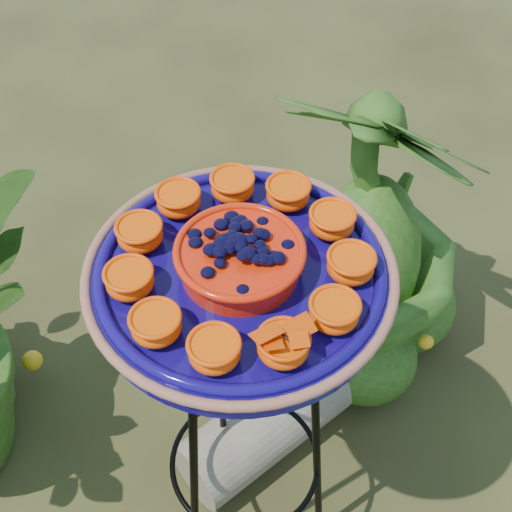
% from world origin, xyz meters
% --- Properties ---
extents(tripod_stand, '(0.36, 0.36, 0.88)m').
position_xyz_m(tripod_stand, '(0.12, 0.10, 0.53)').
color(tripod_stand, black).
rests_on(tripod_stand, ground).
extents(feeder_dish, '(0.50, 0.50, 0.10)m').
position_xyz_m(feeder_dish, '(0.12, 0.10, 0.92)').
color(feeder_dish, '#110861').
rests_on(feeder_dish, tripod_stand).
extents(driftwood_log, '(0.56, 0.41, 0.18)m').
position_xyz_m(driftwood_log, '(0.24, 0.30, 0.09)').
color(driftwood_log, gray).
rests_on(driftwood_log, ground).
extents(shrub_back_right, '(0.68, 0.68, 0.86)m').
position_xyz_m(shrub_back_right, '(0.53, 0.57, 0.43)').
color(shrub_back_right, '#224712').
rests_on(shrub_back_right, ground).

